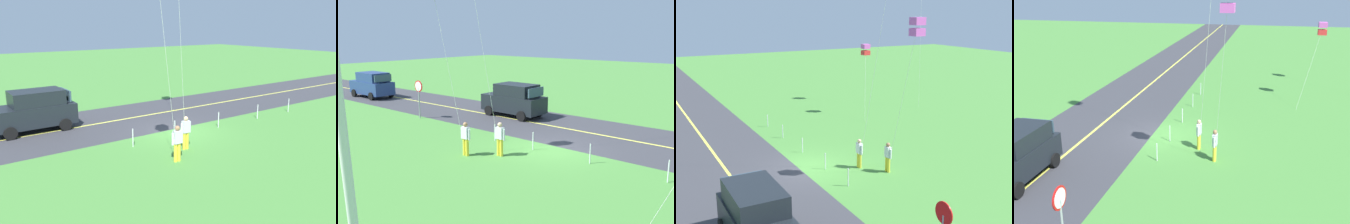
# 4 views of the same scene
# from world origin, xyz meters

# --- Properties ---
(ground_plane) EXTENTS (120.00, 120.00, 0.10)m
(ground_plane) POSITION_xyz_m (0.00, 0.00, -0.05)
(ground_plane) COLOR #478438
(asphalt_road) EXTENTS (120.00, 7.00, 0.00)m
(asphalt_road) POSITION_xyz_m (0.00, -4.00, 0.00)
(asphalt_road) COLOR #38383D
(asphalt_road) RESTS_ON ground
(road_centre_stripe) EXTENTS (120.00, 0.16, 0.00)m
(road_centre_stripe) POSITION_xyz_m (0.00, -4.00, 0.01)
(road_centre_stripe) COLOR #E5E04C
(road_centre_stripe) RESTS_ON asphalt_road
(car_suv_foreground) EXTENTS (4.40, 2.12, 2.24)m
(car_suv_foreground) POSITION_xyz_m (6.19, -4.74, 1.15)
(car_suv_foreground) COLOR black
(car_suv_foreground) RESTS_ON ground
(stop_sign) EXTENTS (0.76, 0.08, 2.56)m
(stop_sign) POSITION_xyz_m (10.63, -0.10, 1.80)
(stop_sign) COLOR gray
(stop_sign) RESTS_ON ground
(person_adult_near) EXTENTS (0.58, 0.22, 1.60)m
(person_adult_near) POSITION_xyz_m (1.28, 2.42, 0.86)
(person_adult_near) COLOR yellow
(person_adult_near) RESTS_ON ground
(person_adult_companion) EXTENTS (0.58, 0.22, 1.60)m
(person_adult_companion) POSITION_xyz_m (2.52, 3.42, 0.86)
(person_adult_companion) COLOR yellow
(person_adult_companion) RESTS_ON ground
(kite_blue_mid) EXTENTS (1.62, 0.83, 7.97)m
(kite_blue_mid) POSITION_xyz_m (3.85, 3.95, 7.52)
(kite_blue_mid) COLOR silver
(kite_blue_mid) RESTS_ON ground
(kite_green_far) EXTENTS (2.59, 1.70, 5.62)m
(kite_green_far) POSITION_xyz_m (-8.99, 9.08, 5.18)
(kite_green_far) COLOR silver
(kite_green_far) RESTS_ON ground
(fence_post_0) EXTENTS (0.05, 0.05, 0.90)m
(fence_post_0) POSITION_xyz_m (-8.82, 0.70, 0.45)
(fence_post_0) COLOR silver
(fence_post_0) RESTS_ON ground
(fence_post_1) EXTENTS (0.05, 0.05, 0.90)m
(fence_post_1) POSITION_xyz_m (-5.74, 0.70, 0.45)
(fence_post_1) COLOR silver
(fence_post_1) RESTS_ON ground
(fence_post_2) EXTENTS (0.05, 0.05, 0.90)m
(fence_post_2) POSITION_xyz_m (-2.44, 0.70, 0.45)
(fence_post_2) COLOR silver
(fence_post_2) RESTS_ON ground
(fence_post_3) EXTENTS (0.05, 0.05, 0.90)m
(fence_post_3) POSITION_xyz_m (0.64, 0.70, 0.45)
(fence_post_3) COLOR silver
(fence_post_3) RESTS_ON ground
(fence_post_4) EXTENTS (0.05, 0.05, 0.90)m
(fence_post_4) POSITION_xyz_m (3.14, 0.70, 0.45)
(fence_post_4) COLOR silver
(fence_post_4) RESTS_ON ground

